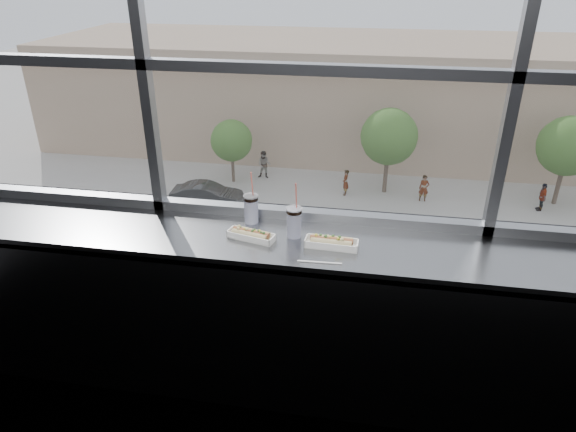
% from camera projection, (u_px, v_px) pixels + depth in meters
% --- Properties ---
extents(wall_back_lower, '(6.00, 0.00, 6.00)m').
position_uv_depth(wall_back_lower, '(314.00, 293.00, 3.38)').
color(wall_back_lower, black).
rests_on(wall_back_lower, ground).
extents(window_glass, '(6.00, 0.00, 6.00)m').
position_uv_depth(window_glass, '(322.00, 9.00, 2.61)').
color(window_glass, silver).
rests_on(window_glass, ground).
extents(window_mullions, '(6.00, 0.08, 2.40)m').
position_uv_depth(window_mullions, '(322.00, 9.00, 2.60)').
color(window_mullions, gray).
rests_on(window_mullions, ground).
extents(counter, '(6.00, 0.55, 0.06)m').
position_uv_depth(counter, '(310.00, 246.00, 2.91)').
color(counter, gray).
rests_on(counter, ground).
extents(counter_fascia, '(6.00, 0.04, 1.04)m').
position_uv_depth(counter_fascia, '(302.00, 347.00, 2.92)').
color(counter_fascia, gray).
rests_on(counter_fascia, ground).
extents(hotdog_tray_left, '(0.29, 0.15, 0.07)m').
position_uv_depth(hotdog_tray_left, '(251.00, 235.00, 2.91)').
color(hotdog_tray_left, white).
rests_on(hotdog_tray_left, counter).
extents(hotdog_tray_right, '(0.30, 0.11, 0.07)m').
position_uv_depth(hotdog_tray_right, '(331.00, 242.00, 2.83)').
color(hotdog_tray_right, white).
rests_on(hotdog_tray_right, counter).
extents(soda_cup_left, '(0.09, 0.09, 0.33)m').
position_uv_depth(soda_cup_left, '(251.00, 207.00, 3.06)').
color(soda_cup_left, white).
rests_on(soda_cup_left, counter).
extents(soda_cup_right, '(0.09, 0.09, 0.34)m').
position_uv_depth(soda_cup_right, '(294.00, 221.00, 2.91)').
color(soda_cup_right, white).
rests_on(soda_cup_right, counter).
extents(loose_straw, '(0.24, 0.02, 0.01)m').
position_uv_depth(loose_straw, '(320.00, 262.00, 2.69)').
color(loose_straw, white).
rests_on(loose_straw, counter).
extents(wrapper, '(0.09, 0.06, 0.02)m').
position_uv_depth(wrapper, '(234.00, 236.00, 2.93)').
color(wrapper, silver).
rests_on(wrapper, counter).
extents(plaza_ground, '(120.00, 120.00, 0.00)m').
position_uv_depth(plaza_ground, '(371.00, 123.00, 46.84)').
color(plaza_ground, '#A9A59E').
rests_on(plaza_ground, ground).
extents(street_asphalt, '(80.00, 10.00, 0.06)m').
position_uv_depth(street_asphalt, '(358.00, 253.00, 26.17)').
color(street_asphalt, black).
rests_on(street_asphalt, plaza_ground).
extents(far_sidewalk, '(80.00, 6.00, 0.04)m').
position_uv_depth(far_sidewalk, '(365.00, 191.00, 33.21)').
color(far_sidewalk, '#A9A59E').
rests_on(far_sidewalk, plaza_ground).
extents(far_building, '(50.00, 14.00, 8.00)m').
position_uv_depth(far_building, '(373.00, 93.00, 40.20)').
color(far_building, tan).
rests_on(far_building, plaza_ground).
extents(car_far_a, '(2.68, 5.81, 1.90)m').
position_uv_depth(car_far_a, '(207.00, 191.00, 30.66)').
color(car_far_a, '#2A2A2A').
rests_on(car_far_a, street_asphalt).
extents(car_near_c, '(2.37, 5.59, 1.86)m').
position_uv_depth(car_near_c, '(382.00, 284.00, 22.04)').
color(car_near_c, '#5F1B10').
rests_on(car_near_c, street_asphalt).
extents(car_near_d, '(2.89, 6.48, 2.13)m').
position_uv_depth(car_near_d, '(476.00, 290.00, 21.39)').
color(car_near_d, white).
rests_on(car_near_d, street_asphalt).
extents(car_near_b, '(2.82, 6.52, 2.16)m').
position_uv_depth(car_near_b, '(186.00, 262.00, 23.32)').
color(car_near_b, black).
rests_on(car_near_b, street_asphalt).
extents(car_near_a, '(3.37, 6.98, 2.26)m').
position_uv_depth(car_near_a, '(58.00, 249.00, 24.27)').
color(car_near_a, '#A0BAC8').
rests_on(car_near_a, street_asphalt).
extents(pedestrian_a, '(1.02, 0.76, 2.29)m').
position_uv_depth(pedestrian_a, '(264.00, 162.00, 34.56)').
color(pedestrian_a, '#66605B').
rests_on(pedestrian_a, far_sidewalk).
extents(pedestrian_c, '(0.89, 0.67, 2.01)m').
position_uv_depth(pedestrian_c, '(424.00, 186.00, 31.35)').
color(pedestrian_c, '#66605B').
rests_on(pedestrian_c, far_sidewalk).
extents(pedestrian_d, '(0.69, 0.92, 2.06)m').
position_uv_depth(pedestrian_d, '(543.00, 194.00, 30.15)').
color(pedestrian_d, '#66605B').
rests_on(pedestrian_d, far_sidewalk).
extents(pedestrian_b, '(0.66, 0.89, 1.99)m').
position_uv_depth(pedestrian_b, '(346.00, 180.00, 32.17)').
color(pedestrian_b, '#66605B').
rests_on(pedestrian_b, far_sidewalk).
extents(tree_left, '(2.73, 2.73, 4.27)m').
position_uv_depth(tree_left, '(232.00, 141.00, 33.25)').
color(tree_left, '#47382B').
rests_on(tree_left, far_sidewalk).
extents(tree_center, '(3.50, 3.50, 5.47)m').
position_uv_depth(tree_center, '(389.00, 137.00, 31.35)').
color(tree_center, '#47382B').
rests_on(tree_center, far_sidewalk).
extents(tree_right, '(3.51, 3.51, 5.48)m').
position_uv_depth(tree_right, '(568.00, 146.00, 29.78)').
color(tree_right, '#47382B').
rests_on(tree_right, far_sidewalk).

